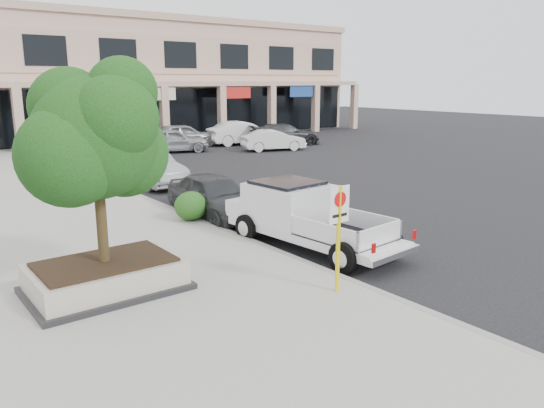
{
  "coord_description": "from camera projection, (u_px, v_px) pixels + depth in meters",
  "views": [
    {
      "loc": [
        -9.85,
        -9.13,
        4.55
      ],
      "look_at": [
        -1.66,
        1.5,
        1.42
      ],
      "focal_mm": 35.0,
      "sensor_mm": 36.0,
      "label": 1
    }
  ],
  "objects": [
    {
      "name": "curb_car_c",
      "position": [
        106.0,
        161.0,
        26.23
      ],
      "size": [
        2.36,
        4.76,
        1.33
      ],
      "primitive_type": "imported",
      "rotation": [
        0.0,
        0.0,
        -0.11
      ],
      "color": "silver",
      "rests_on": "ground"
    },
    {
      "name": "lot_car_b",
      "position": [
        274.0,
        140.0,
        35.17
      ],
      "size": [
        4.43,
        2.69,
        1.38
      ],
      "primitive_type": "imported",
      "rotation": [
        0.0,
        0.0,
        1.25
      ],
      "color": "silver",
      "rests_on": "ground"
    },
    {
      "name": "curb_car_b",
      "position": [
        150.0,
        168.0,
        23.47
      ],
      "size": [
        1.72,
        4.68,
        1.53
      ],
      "primitive_type": "imported",
      "rotation": [
        0.0,
        0.0,
        0.02
      ],
      "color": "gray",
      "rests_on": "ground"
    },
    {
      "name": "curb_car_a",
      "position": [
        214.0,
        196.0,
        17.95
      ],
      "size": [
        1.87,
        4.43,
        1.49
      ],
      "primitive_type": "imported",
      "rotation": [
        0.0,
        0.0,
        -0.03
      ],
      "color": "#2D2F32",
      "rests_on": "ground"
    },
    {
      "name": "hedge",
      "position": [
        191.0,
        206.0,
        17.03
      ],
      "size": [
        1.1,
        0.99,
        0.93
      ],
      "primitive_type": "ellipsoid",
      "color": "#1C4513",
      "rests_on": "sidewalk"
    },
    {
      "name": "curb",
      "position": [
        192.0,
        218.0,
        17.62
      ],
      "size": [
        0.2,
        52.0,
        0.15
      ],
      "primitive_type": "cube",
      "color": "gray",
      "rests_on": "ground"
    },
    {
      "name": "strip_mall",
      "position": [
        125.0,
        78.0,
        43.78
      ],
      "size": [
        40.55,
        12.43,
        9.5
      ],
      "color": "tan",
      "rests_on": "ground"
    },
    {
      "name": "lot_car_a",
      "position": [
        173.0,
        140.0,
        34.24
      ],
      "size": [
        4.92,
        3.19,
        1.56
      ],
      "primitive_type": "imported",
      "rotation": [
        0.0,
        0.0,
        1.25
      ],
      "color": "#96989D",
      "rests_on": "ground"
    },
    {
      "name": "planter",
      "position": [
        106.0,
        276.0,
        11.3
      ],
      "size": [
        3.2,
        2.2,
        0.68
      ],
      "color": "black",
      "rests_on": "sidewalk"
    },
    {
      "name": "lot_car_e",
      "position": [
        182.0,
        135.0,
        36.78
      ],
      "size": [
        4.97,
        2.17,
        1.67
      ],
      "primitive_type": "imported",
      "rotation": [
        0.0,
        0.0,
        1.53
      ],
      "color": "#95979C",
      "rests_on": "ground"
    },
    {
      "name": "pickup_truck",
      "position": [
        313.0,
        217.0,
        14.55
      ],
      "size": [
        2.54,
        5.76,
        1.77
      ],
      "primitive_type": null,
      "rotation": [
        0.0,
        0.0,
        0.08
      ],
      "color": "silver",
      "rests_on": "ground"
    },
    {
      "name": "lot_car_c",
      "position": [
        285.0,
        134.0,
        38.27
      ],
      "size": [
        5.66,
        3.58,
        1.53
      ],
      "primitive_type": "imported",
      "rotation": [
        0.0,
        0.0,
        1.27
      ],
      "color": "#2A2B2E",
      "rests_on": "ground"
    },
    {
      "name": "lot_car_d",
      "position": [
        133.0,
        137.0,
        36.53
      ],
      "size": [
        5.64,
        2.68,
        1.56
      ],
      "primitive_type": "imported",
      "rotation": [
        0.0,
        0.0,
        1.59
      ],
      "color": "black",
      "rests_on": "ground"
    },
    {
      "name": "ground",
      "position": [
        357.0,
        258.0,
        13.93
      ],
      "size": [
        120.0,
        120.0,
        0.0
      ],
      "primitive_type": "plane",
      "color": "black",
      "rests_on": "ground"
    },
    {
      "name": "curb_car_d",
      "position": [
        58.0,
        142.0,
        33.49
      ],
      "size": [
        2.93,
        5.49,
        1.47
      ],
      "primitive_type": "imported",
      "rotation": [
        0.0,
        0.0,
        -0.1
      ],
      "color": "black",
      "rests_on": "ground"
    },
    {
      "name": "lot_car_f",
      "position": [
        243.0,
        133.0,
        38.42
      ],
      "size": [
        5.33,
        2.62,
        1.68
      ],
      "primitive_type": "imported",
      "rotation": [
        0.0,
        0.0,
        1.4
      ],
      "color": "silver",
      "rests_on": "ground"
    },
    {
      "name": "no_parking_sign",
      "position": [
        339.0,
        224.0,
        11.02
      ],
      "size": [
        0.55,
        0.09,
        2.3
      ],
      "color": "yellow",
      "rests_on": "sidewalk"
    },
    {
      "name": "sidewalk",
      "position": [
        72.0,
        240.0,
        15.27
      ],
      "size": [
        8.0,
        52.0,
        0.15
      ],
      "primitive_type": "cube",
      "color": "gray",
      "rests_on": "ground"
    },
    {
      "name": "planter_tree",
      "position": [
        99.0,
        137.0,
        10.83
      ],
      "size": [
        2.9,
        2.55,
        4.0
      ],
      "color": "black",
      "rests_on": "planter"
    }
  ]
}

